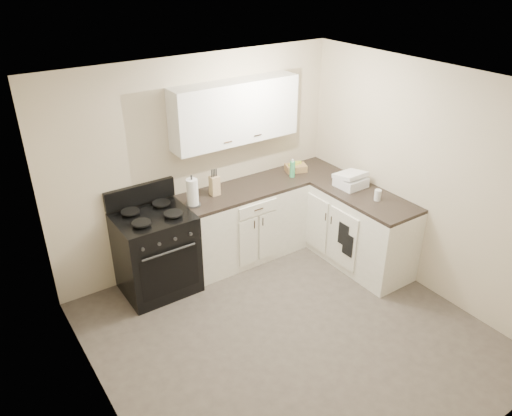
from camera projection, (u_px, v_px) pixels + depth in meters
floor at (290, 335)px, 5.06m from camera, size 3.60×3.60×0.00m
ceiling at (300, 90)px, 3.90m from camera, size 3.60×3.60×0.00m
wall_back at (199, 164)px, 5.80m from camera, size 3.60×0.00×3.60m
wall_right at (425, 181)px, 5.38m from camera, size 0.00×3.60×3.60m
wall_left at (97, 298)px, 3.59m from camera, size 0.00×3.60×3.60m
wall_front at (469, 345)px, 3.16m from camera, size 3.60×0.00×3.60m
base_cabinets_back at (244, 224)px, 6.16m from camera, size 1.55×0.60×0.90m
base_cabinets_right at (344, 222)px, 6.22m from camera, size 0.60×1.90×0.90m
countertop_back at (243, 190)px, 5.95m from camera, size 1.55×0.60×0.04m
countertop_right at (348, 188)px, 6.00m from camera, size 0.60×1.90×0.04m
upper_cabinets at (235, 112)px, 5.63m from camera, size 1.55×0.30×0.70m
stove at (156, 254)px, 5.55m from camera, size 0.80×0.69×0.97m
knife_block at (215, 186)px, 5.74m from camera, size 0.11×0.10×0.23m
paper_towel at (192, 192)px, 5.49m from camera, size 0.16×0.16×0.31m
soap_bottle at (292, 169)px, 6.20m from camera, size 0.08×0.08×0.20m
wicker_basket at (296, 168)px, 6.38m from camera, size 0.30×0.25×0.09m
countertop_grill at (351, 182)px, 5.97m from camera, size 0.33×0.31×0.12m
glass_jar at (378, 195)px, 5.64m from camera, size 0.08×0.08×0.13m
oven_mitt_near at (348, 245)px, 5.77m from camera, size 0.02×0.16×0.27m
oven_mitt_far at (344, 234)px, 5.79m from camera, size 0.02×0.16×0.27m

